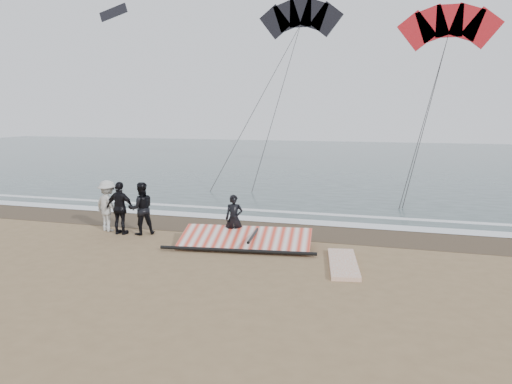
# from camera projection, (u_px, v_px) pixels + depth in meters

# --- Properties ---
(ground) EXTENTS (120.00, 120.00, 0.00)m
(ground) POSITION_uv_depth(u_px,v_px,m) (238.00, 265.00, 14.00)
(ground) COLOR #8C704C
(ground) RESTS_ON ground
(sea) EXTENTS (120.00, 54.00, 0.02)m
(sea) POSITION_uv_depth(u_px,v_px,m) (355.00, 159.00, 45.20)
(sea) COLOR #233838
(sea) RESTS_ON ground
(wet_sand) EXTENTS (120.00, 2.80, 0.01)m
(wet_sand) POSITION_uv_depth(u_px,v_px,m) (277.00, 229.00, 18.26)
(wet_sand) COLOR #4C3D2B
(wet_sand) RESTS_ON ground
(foam_near) EXTENTS (120.00, 0.90, 0.01)m
(foam_near) POSITION_uv_depth(u_px,v_px,m) (286.00, 221.00, 19.58)
(foam_near) COLOR white
(foam_near) RESTS_ON sea
(foam_far) EXTENTS (120.00, 0.45, 0.01)m
(foam_far) POSITION_uv_depth(u_px,v_px,m) (295.00, 212.00, 21.18)
(foam_far) COLOR white
(foam_far) RESTS_ON sea
(man_main) EXTENTS (0.66, 0.53, 1.57)m
(man_main) POSITION_uv_depth(u_px,v_px,m) (234.00, 218.00, 16.40)
(man_main) COLOR black
(man_main) RESTS_ON ground
(board_white) EXTENTS (1.24, 2.82, 0.11)m
(board_white) POSITION_uv_depth(u_px,v_px,m) (343.00, 264.00, 13.95)
(board_white) COLOR white
(board_white) RESTS_ON ground
(board_cream) EXTENTS (1.65, 2.52, 0.10)m
(board_cream) POSITION_uv_depth(u_px,v_px,m) (276.00, 239.00, 16.60)
(board_cream) COLOR silver
(board_cream) RESTS_ON ground
(trio_cluster) EXTENTS (2.65, 1.19, 1.86)m
(trio_cluster) POSITION_uv_depth(u_px,v_px,m) (122.00, 207.00, 17.60)
(trio_cluster) COLOR black
(trio_cluster) RESTS_ON ground
(sail_rig) EXTENTS (4.79, 2.27, 0.52)m
(sail_rig) POSITION_uv_depth(u_px,v_px,m) (244.00, 240.00, 15.94)
(sail_rig) COLOR black
(sail_rig) RESTS_ON ground
(kite_red) EXTENTS (6.96, 6.29, 15.49)m
(kite_red) POSITION_uv_depth(u_px,v_px,m) (449.00, 30.00, 31.29)
(kite_red) COLOR red
(kite_red) RESTS_ON ground
(kite_dark) EXTENTS (7.00, 6.82, 17.23)m
(kite_dark) POSITION_uv_depth(u_px,v_px,m) (300.00, 21.00, 37.08)
(kite_dark) COLOR black
(kite_dark) RESTS_ON ground
(distant_kites) EXTENTS (22.29, 6.12, 6.66)m
(distant_kites) POSITION_uv_depth(u_px,v_px,m) (3.00, 33.00, 49.67)
(distant_kites) COLOR black
(distant_kites) RESTS_ON ground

